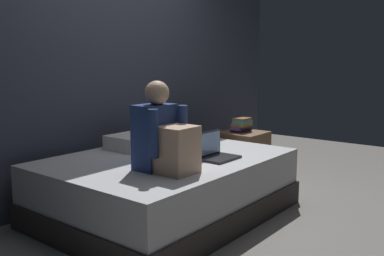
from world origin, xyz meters
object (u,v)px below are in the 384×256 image
(person_sitting, at_px, (164,137))
(pillow, at_px, (139,141))
(bed, at_px, (167,186))
(book_stack, at_px, (241,125))
(clothes_pile, at_px, (176,134))
(laptop, at_px, (215,152))
(nightstand, at_px, (243,156))

(person_sitting, bearing_deg, pillow, 57.20)
(pillow, bearing_deg, person_sitting, -122.80)
(bed, height_order, book_stack, book_stack)
(pillow, distance_m, clothes_pile, 0.51)
(person_sitting, height_order, laptop, person_sitting)
(nightstand, distance_m, book_stack, 0.35)
(clothes_pile, bearing_deg, bed, -145.63)
(person_sitting, bearing_deg, laptop, -8.19)
(bed, xyz_separation_m, laptop, (0.19, -0.37, 0.31))
(bed, bearing_deg, nightstand, 1.86)
(person_sitting, bearing_deg, book_stack, 12.44)
(pillow, distance_m, book_stack, 1.24)
(nightstand, distance_m, pillow, 1.28)
(person_sitting, distance_m, book_stack, 1.70)
(laptop, relative_size, pillow, 0.57)
(clothes_pile, bearing_deg, nightstand, -30.24)
(pillow, bearing_deg, nightstand, -19.13)
(bed, distance_m, person_sitting, 0.68)
(nightstand, height_order, pillow, pillow)
(laptop, bearing_deg, pillow, 94.57)
(person_sitting, height_order, book_stack, person_sitting)
(bed, relative_size, laptop, 6.25)
(person_sitting, xyz_separation_m, book_stack, (1.66, 0.37, -0.14))
(nightstand, relative_size, book_stack, 2.29)
(book_stack, bearing_deg, laptop, -158.27)
(pillow, relative_size, book_stack, 2.37)
(person_sitting, relative_size, book_stack, 2.77)
(nightstand, bearing_deg, laptop, -159.66)
(book_stack, bearing_deg, pillow, 162.33)
(person_sitting, distance_m, clothes_pile, 1.24)
(laptop, relative_size, book_stack, 1.35)
(laptop, bearing_deg, person_sitting, 171.81)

